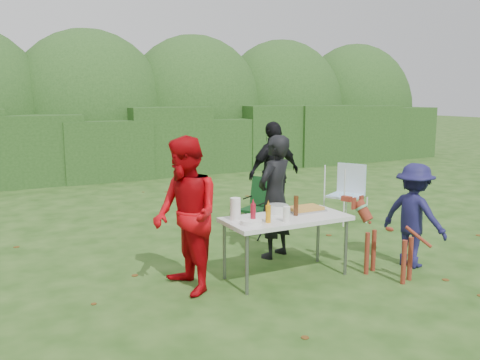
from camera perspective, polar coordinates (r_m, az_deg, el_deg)
name	(u,v)px	position (r m, az deg, el deg)	size (l,w,h in m)	color
ground	(256,272)	(6.37, 1.81, -10.33)	(80.00, 80.00, 0.00)	#1E4211
hedge_row	(104,146)	(13.60, -14.99, 3.70)	(22.00, 1.40, 1.70)	#23471C
shrub_backdrop	(90,115)	(15.12, -16.47, 7.05)	(20.00, 2.60, 3.20)	#3D6628
folding_table	(286,221)	(6.06, 5.21, -4.63)	(1.50, 0.70, 0.74)	silver
person_cook	(275,197)	(6.78, 3.93, -1.88)	(0.60, 0.39, 1.65)	black
person_red_jacket	(186,216)	(5.58, -6.08, -3.99)	(0.84, 0.66, 1.73)	#B9050C
person_black_puffy	(274,173)	(8.52, 3.86, 0.76)	(1.02, 0.42, 1.73)	black
child	(414,215)	(6.79, 18.94, -3.77)	(0.86, 0.49, 1.32)	#191847
dog	(389,241)	(6.34, 16.38, -6.56)	(0.95, 0.38, 0.90)	maroon
camping_chair	(258,206)	(7.97, 2.05, -2.94)	(0.55, 0.55, 0.88)	#0E3615
lawn_chair	(346,193)	(8.90, 11.77, -1.46)	(0.58, 0.58, 0.99)	#58ABE9
food_tray	(305,210)	(6.37, 7.36, -3.38)	(0.45, 0.30, 0.02)	#B7B7BA
focaccia_bread	(305,208)	(6.36, 7.37, -3.14)	(0.40, 0.26, 0.04)	gold
mustard_bottle	(268,214)	(5.74, 3.19, -3.82)	(0.06, 0.06, 0.20)	orange
ketchup_bottle	(253,213)	(5.72, 1.48, -3.77)	(0.06, 0.06, 0.22)	maroon
beer_bottle	(296,206)	(6.10, 6.31, -2.88)	(0.06, 0.06, 0.24)	#47230F
paper_towel_roll	(235,209)	(5.84, -0.53, -3.28)	(0.12, 0.12, 0.26)	white
cup_stack	(287,214)	(5.78, 5.25, -3.86)	(0.08, 0.08, 0.18)	white
pasta_bowl	(278,209)	(6.23, 4.27, -3.25)	(0.26, 0.26, 0.10)	silver
plate_stack	(251,222)	(5.67, 1.26, -4.76)	(0.24, 0.24, 0.05)	white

